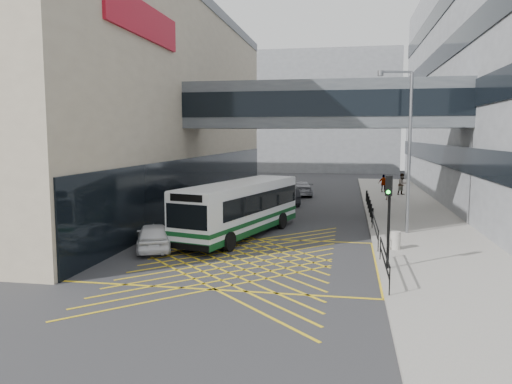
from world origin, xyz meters
The scene contains 18 objects.
ground centered at (0.00, 0.00, 0.00)m, with size 120.00×120.00×0.00m, color #333335.
building_whsmith centered at (-17.98, 16.00, 8.00)m, with size 24.17×42.00×16.00m.
building_far centered at (-2.00, 60.00, 9.00)m, with size 28.00×16.00×18.00m, color gray.
skybridge centered at (3.00, 12.00, 7.50)m, with size 20.00×4.10×3.00m.
pavement centered at (9.00, 15.00, 0.08)m, with size 6.00×54.00×0.16m, color #9C968E.
box_junction centered at (0.00, 0.00, 0.00)m, with size 12.00×9.00×0.01m.
bus centered at (-1.06, 5.18, 1.59)m, with size 5.15×10.87×2.98m.
car_white centered at (-4.50, 1.06, 0.68)m, with size 1.76×4.30×1.37m, color white.
car_dark centered at (0.14, 18.20, 0.65)m, with size 1.62×4.14×1.30m, color black.
car_silver centered at (0.43, 24.30, 0.72)m, with size 1.97×4.66×1.45m, color #97989F.
traffic_light centered at (6.33, -1.06, 2.63)m, with size 0.30×0.45×3.79m.
street_lamp centered at (7.78, 6.89, 5.18)m, with size 1.98×0.80×8.81m.
litter_bin centered at (6.99, 2.70, 0.58)m, with size 0.49×0.49×0.84m, color #ADA89E.
kerb_railings centered at (6.15, 1.78, 0.88)m, with size 0.05×12.54×1.00m.
bollards centered at (6.25, 15.00, 0.61)m, with size 0.14×10.14×0.90m.
pedestrian_a centered at (8.09, 21.53, 1.09)m, with size 0.74×0.53×1.86m, color gray.
pedestrian_b centered at (9.60, 25.31, 1.13)m, with size 0.94×0.55×1.93m, color gray.
pedestrian_c centered at (8.06, 27.01, 1.00)m, with size 0.99×0.48×1.68m, color gray.
Camera 1 is at (4.69, -21.39, 5.54)m, focal length 35.00 mm.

